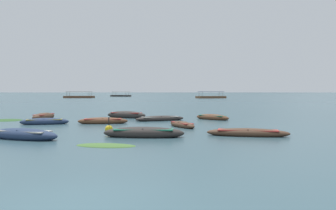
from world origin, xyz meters
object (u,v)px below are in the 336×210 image
rowboat_6 (126,115)px  rowboat_0 (23,135)px  rowboat_4 (103,121)px  rowboat_2 (248,133)px  ferry_0 (211,97)px  mooring_buoy (109,129)px  rowboat_8 (44,116)px  ferry_2 (121,96)px  rowboat_5 (144,133)px  rowboat_1 (160,119)px  rowboat_9 (182,125)px  ferry_1 (79,97)px  rowboat_7 (45,122)px  rowboat_10 (212,117)px

rowboat_6 → rowboat_0: bearing=-100.8°
rowboat_4 → rowboat_2: bearing=-35.8°
rowboat_2 → rowboat_6: (-8.52, 12.40, 0.07)m
ferry_0 → mooring_buoy: bearing=-97.4°
rowboat_8 → ferry_2: ferry_2 is taller
rowboat_5 → rowboat_0: bearing=-169.9°
rowboat_1 → rowboat_2: rowboat_2 is taller
rowboat_6 → rowboat_8: rowboat_6 is taller
rowboat_4 → rowboat_1: bearing=34.8°
rowboat_8 → rowboat_9: 13.43m
rowboat_5 → ferry_1: size_ratio=0.39×
rowboat_0 → ferry_0: 109.07m
ferry_0 → mooring_buoy: size_ratio=11.82×
ferry_0 → rowboat_5: bearing=-95.9°
rowboat_6 → ferry_2: ferry_2 is taller
rowboat_1 → ferry_2: bearing=101.8°
rowboat_0 → ferry_2: ferry_2 is taller
rowboat_6 → rowboat_9: rowboat_6 is taller
ferry_2 → rowboat_9: bearing=-77.9°
rowboat_5 → rowboat_8: bearing=131.0°
rowboat_7 → rowboat_8: (-2.05, 4.83, 0.02)m
rowboat_6 → rowboat_8: 7.00m
rowboat_1 → rowboat_8: bearing=172.4°
rowboat_1 → ferry_0: 97.25m
rowboat_0 → rowboat_5: bearing=10.1°
rowboat_5 → rowboat_6: 13.43m
rowboat_1 → rowboat_4: rowboat_4 is taller
rowboat_6 → mooring_buoy: mooring_buoy is taller
ferry_0 → rowboat_8: bearing=-102.5°
rowboat_6 → rowboat_8: (-6.80, -1.64, -0.03)m
rowboat_1 → ferry_0: ferry_0 is taller
rowboat_1 → rowboat_5: (-0.10, -10.09, 0.05)m
rowboat_1 → rowboat_6: size_ratio=1.04×
rowboat_8 → ferry_2: bearing=97.8°
rowboat_10 → ferry_1: (-41.25, 97.78, 0.27)m
mooring_buoy → rowboat_7: bearing=144.8°
rowboat_9 → ferry_2: 143.03m
rowboat_1 → rowboat_10: size_ratio=1.34×
rowboat_0 → ferry_1: size_ratio=0.39×
rowboat_5 → ferry_0: size_ratio=0.38×
rowboat_4 → rowboat_10: bearing=26.4°
rowboat_1 → rowboat_10: (4.26, 1.33, 0.02)m
ferry_0 → rowboat_1: bearing=-96.5°
rowboat_7 → rowboat_4: bearing=10.6°
rowboat_0 → rowboat_10: size_ratio=1.36×
rowboat_0 → rowboat_9: (7.74, 6.13, -0.06)m
rowboat_0 → rowboat_5: 5.91m
rowboat_9 → rowboat_10: size_ratio=1.01×
mooring_buoy → rowboat_10: bearing=52.0°
ferry_2 → rowboat_8: bearing=-82.2°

